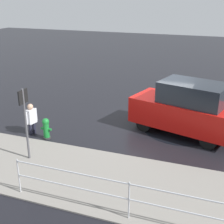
# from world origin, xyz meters

# --- Properties ---
(ground_plane) EXTENTS (60.00, 60.00, 0.00)m
(ground_plane) POSITION_xyz_m (0.00, 0.00, 0.00)
(ground_plane) COLOR black
(kerb_strip) EXTENTS (24.00, 3.20, 0.04)m
(kerb_strip) POSITION_xyz_m (0.00, 4.20, 0.02)
(kerb_strip) COLOR gray
(kerb_strip) RESTS_ON ground
(moving_hatchback) EXTENTS (4.21, 2.69, 2.06)m
(moving_hatchback) POSITION_xyz_m (-1.14, 0.09, 1.03)
(moving_hatchback) COLOR red
(moving_hatchback) RESTS_ON ground
(fire_hydrant) EXTENTS (0.42, 0.31, 0.80)m
(fire_hydrant) POSITION_xyz_m (3.62, 2.33, 0.40)
(fire_hydrant) COLOR #197A2D
(fire_hydrant) RESTS_ON ground
(pedestrian) EXTENTS (0.32, 0.56, 1.22)m
(pedestrian) POSITION_xyz_m (4.35, 2.15, 0.68)
(pedestrian) COLOR silver
(pedestrian) RESTS_ON ground
(metal_railing) EXTENTS (9.23, 0.04, 1.05)m
(metal_railing) POSITION_xyz_m (-2.11, 5.55, 0.74)
(metal_railing) COLOR #B7BABF
(metal_railing) RESTS_ON ground
(sign_post) EXTENTS (0.07, 0.44, 2.40)m
(sign_post) POSITION_xyz_m (3.34, 3.87, 1.58)
(sign_post) COLOR #4C4C51
(sign_post) RESTS_ON ground
(puddle_patch) EXTENTS (3.07, 3.07, 0.01)m
(puddle_patch) POSITION_xyz_m (-0.99, -0.27, 0.00)
(puddle_patch) COLOR black
(puddle_patch) RESTS_ON ground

